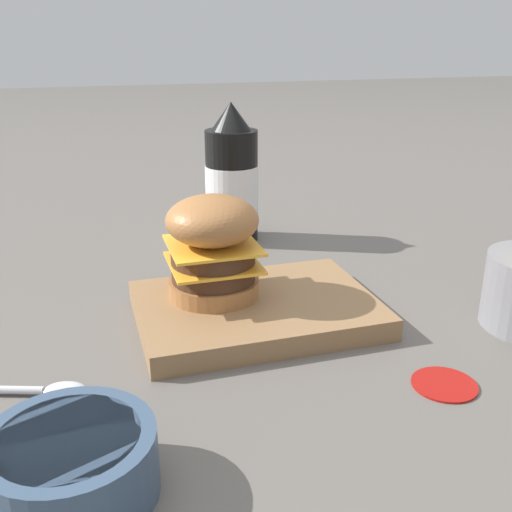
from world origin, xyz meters
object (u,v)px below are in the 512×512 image
(serving_board, at_px, (256,309))
(burger, at_px, (213,246))
(side_bowl, at_px, (71,463))
(spoon, at_px, (26,390))
(ketchup_bottle, at_px, (232,181))

(serving_board, distance_m, burger, 0.08)
(side_bowl, bearing_deg, serving_board, -132.23)
(burger, xyz_separation_m, spoon, (0.19, 0.11, -0.07))
(burger, xyz_separation_m, ketchup_bottle, (-0.09, -0.24, 0.01))
(ketchup_bottle, distance_m, spoon, 0.45)
(burger, distance_m, ketchup_bottle, 0.26)
(ketchup_bottle, bearing_deg, spoon, 51.55)
(side_bowl, bearing_deg, ketchup_bottle, -116.43)
(serving_board, height_order, burger, burger)
(ketchup_bottle, xyz_separation_m, side_bowl, (0.24, 0.48, -0.06))
(serving_board, height_order, spoon, serving_board)
(serving_board, bearing_deg, side_bowl, 47.77)
(serving_board, relative_size, ketchup_bottle, 1.25)
(side_bowl, bearing_deg, spoon, -74.40)
(side_bowl, xyz_separation_m, spoon, (0.04, -0.13, -0.02))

